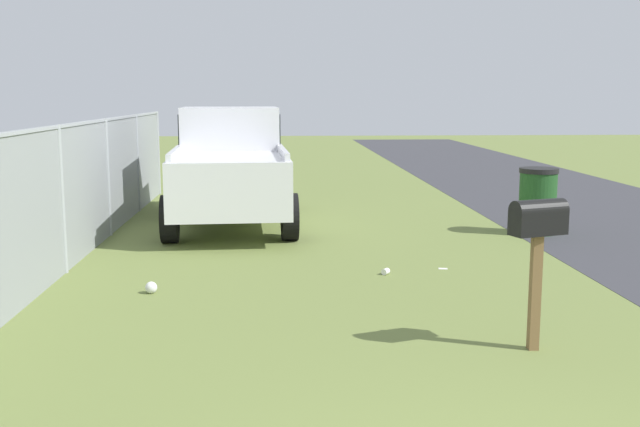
% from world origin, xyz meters
% --- Properties ---
extents(mailbox, '(0.36, 0.55, 1.39)m').
position_xyz_m(mailbox, '(3.50, -1.01, 1.12)').
color(mailbox, brown).
rests_on(mailbox, ground).
extents(pickup_truck, '(5.05, 2.36, 2.09)m').
position_xyz_m(pickup_truck, '(10.59, 2.16, 1.10)').
color(pickup_truck, silver).
rests_on(pickup_truck, ground).
extents(trash_bin, '(0.64, 0.64, 1.11)m').
position_xyz_m(trash_bin, '(9.15, -3.04, 0.56)').
color(trash_bin, '#1E4C1E').
rests_on(trash_bin, ground).
extents(fence_section, '(13.29, 0.07, 1.94)m').
position_xyz_m(fence_section, '(8.09, 4.11, 1.04)').
color(fence_section, '#9EA3A8').
rests_on(fence_section, ground).
extents(litter_cup_midfield_b, '(0.13, 0.12, 0.08)m').
position_xyz_m(litter_cup_midfield_b, '(6.43, -0.08, 0.04)').
color(litter_cup_midfield_b, white).
rests_on(litter_cup_midfield_b, ground).
extents(litter_wrapper_far_scatter, '(0.11, 0.13, 0.01)m').
position_xyz_m(litter_wrapper_far_scatter, '(6.70, -0.90, 0.00)').
color(litter_wrapper_far_scatter, silver).
rests_on(litter_wrapper_far_scatter, ground).
extents(litter_bag_near_hydrant, '(0.14, 0.14, 0.14)m').
position_xyz_m(litter_bag_near_hydrant, '(5.67, 2.81, 0.07)').
color(litter_bag_near_hydrant, silver).
rests_on(litter_bag_near_hydrant, ground).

